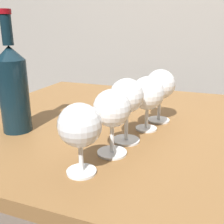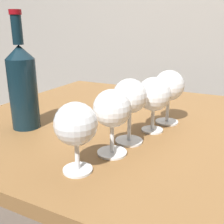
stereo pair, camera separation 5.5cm
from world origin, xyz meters
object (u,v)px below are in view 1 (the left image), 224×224
at_px(wine_glass_cabernet, 80,126).
at_px(wine_glass_chardonnay, 112,110).
at_px(wine_glass_pinot, 148,94).
at_px(wine_glass_rose, 127,97).
at_px(wine_glass_empty, 160,86).
at_px(wine_bottle, 13,87).

relative_size(wine_glass_cabernet, wine_glass_chardonnay, 0.95).
bearing_deg(wine_glass_cabernet, wine_glass_pinot, 76.99).
distance_m(wine_glass_cabernet, wine_glass_chardonnay, 0.10).
relative_size(wine_glass_rose, wine_glass_empty, 1.02).
distance_m(wine_glass_chardonnay, wine_bottle, 0.28).
bearing_deg(wine_glass_empty, wine_glass_rose, -104.32).
distance_m(wine_glass_chardonnay, wine_glass_empty, 0.25).
bearing_deg(wine_glass_chardonnay, wine_glass_pinot, 78.21).
bearing_deg(wine_bottle, wine_glass_empty, 31.83).
bearing_deg(wine_bottle, wine_glass_chardonnay, -7.73).
bearing_deg(wine_glass_rose, wine_glass_chardonnay, -96.27).
height_order(wine_glass_rose, wine_glass_empty, wine_glass_rose).
bearing_deg(wine_glass_pinot, wine_glass_chardonnay, -101.79).
relative_size(wine_glass_chardonnay, wine_glass_pinot, 1.00).
bearing_deg(wine_glass_chardonnay, wine_glass_cabernet, -105.12).
bearing_deg(wine_bottle, wine_glass_pinot, 22.08).
bearing_deg(wine_glass_empty, wine_bottle, -148.17).
bearing_deg(wine_glass_pinot, wine_glass_cabernet, -103.01).
bearing_deg(wine_glass_rose, wine_glass_cabernet, -101.31).
relative_size(wine_glass_pinot, wine_glass_empty, 0.95).
bearing_deg(wine_glass_pinot, wine_bottle, -157.92).
xyz_separation_m(wine_glass_cabernet, wine_glass_empty, (0.08, 0.34, 0.01)).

